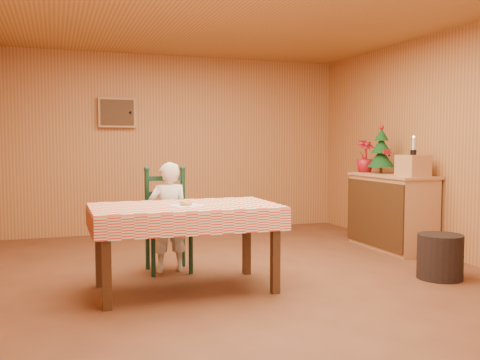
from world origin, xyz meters
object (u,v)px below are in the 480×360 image
Objects in this scene: shelf_unit at (391,211)px; crate at (413,166)px; dining_table at (185,214)px; christmas_tree at (381,151)px; storage_bin at (440,257)px; ladder_chair at (167,222)px; seated_child at (169,217)px.

shelf_unit is 4.13× the size of crate.
christmas_tree is (2.88, 1.25, 0.52)m from dining_table.
crate is 1.40m from storage_bin.
dining_table is at bearing -156.44° from christmas_tree.
crate reaches higher than dining_table.
crate is at bearing -88.77° from shelf_unit.
storage_bin is (2.44, -0.43, -0.47)m from dining_table.
dining_table is 1.53× the size of ladder_chair.
dining_table is 2.96m from crate.
seated_child is 1.81× the size of christmas_tree.
christmas_tree is 1.43× the size of storage_bin.
dining_table reaches higher than storage_bin.
ladder_chair is 2.88m from shelf_unit.
christmas_tree is at bearing 9.23° from ladder_chair.
ladder_chair is at bearing -170.77° from christmas_tree.
seated_child is 3.00m from christmas_tree.
shelf_unit is 1.52m from storage_bin.
seated_child is at bearing 177.50° from crate.
dining_table is 1.34× the size of shelf_unit.
shelf_unit is at bearing -91.98° from christmas_tree.
shelf_unit is at bearing 19.30° from dining_table.
dining_table is 3.05m from shelf_unit.
storage_bin is (-0.44, -1.68, -0.99)m from christmas_tree.
storage_bin is (-0.43, -1.43, -0.25)m from shelf_unit.
shelf_unit is 0.71m from crate.
ladder_chair is at bearing -175.66° from shelf_unit.
crate is 0.48× the size of christmas_tree.
ladder_chair is 3.60× the size of crate.
ladder_chair is at bearing -90.00° from seated_child.
dining_table is 2.52m from storage_bin.
ladder_chair reaches higher than storage_bin.
crate reaches higher than shelf_unit.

